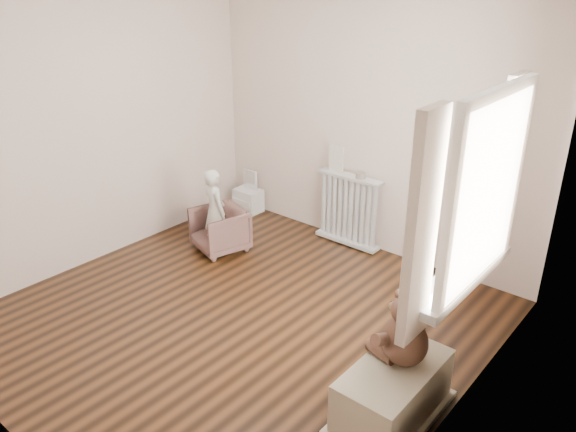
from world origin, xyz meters
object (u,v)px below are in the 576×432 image
Objects in this scene: toy_vanity at (248,189)px; teddy_bear at (406,322)px; radiator at (348,209)px; armchair at (220,230)px; toy_bench at (393,390)px; plush_cat at (463,257)px; child at (215,211)px.

toy_vanity is 3.47m from teddy_bear.
armchair is (-0.91, -0.93, -0.17)m from radiator.
teddy_bear reaches higher than toy_bench.
toy_vanity is 3.49m from toy_bench.
toy_bench is 0.48m from teddy_bear.
toy_bench is at bearing -88.67° from plush_cat.
toy_bench is 1.67× the size of teddy_bear.
child reaches higher than radiator.
teddy_bear reaches higher than child.
teddy_bear is (1.61, -1.76, 0.28)m from radiator.
radiator is 1.34m from child.
toy_vanity is at bearing 174.47° from plush_cat.
teddy_bear is (2.51, -0.82, 0.45)m from armchair.
plush_cat is (0.14, 0.40, 0.33)m from teddy_bear.
radiator is at bearing 1.25° from toy_vanity.
armchair is at bearing -134.25° from radiator.
armchair is at bearing 173.76° from teddy_bear.
child is (0.00, -0.05, 0.22)m from armchair.
teddy_bear is (0.00, 0.08, 0.47)m from toy_bench.
plush_cat reaches higher than child.
radiator reaches higher than armchair.
teddy_bear is (2.98, -1.73, 0.40)m from toy_vanity.
plush_cat is at bearing -37.85° from radiator.
plush_cat is (3.12, -1.33, 0.72)m from toy_vanity.
toy_vanity is 1.02× the size of teddy_bear.
toy_bench is at bearing 177.19° from child.
child is 2.64m from teddy_bear.
armchair is 1.01× the size of teddy_bear.
child is 3.37× the size of plush_cat.
child is at bearing -73.99° from armchair.
toy_vanity is 3.47m from plush_cat.
child reaches higher than toy_bench.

